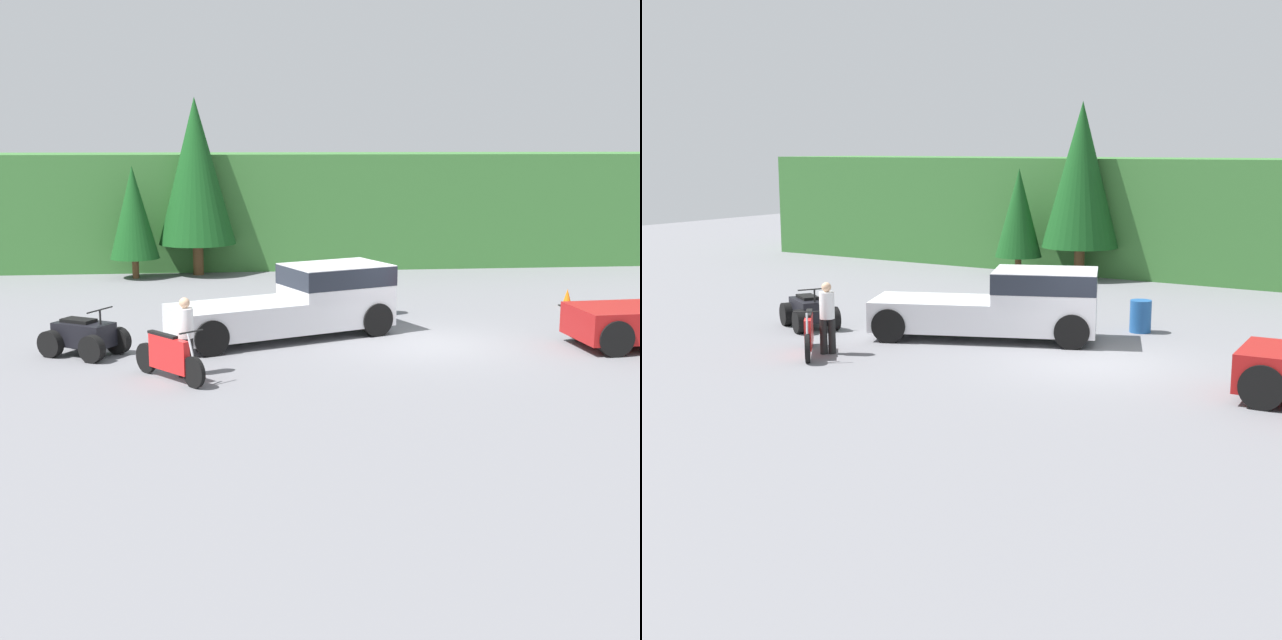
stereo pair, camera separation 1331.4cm
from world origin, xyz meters
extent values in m
plane|color=slate|center=(0.00, 0.00, 0.00)|extent=(80.00, 80.00, 0.00)
cube|color=#387033|center=(0.00, 16.00, 2.27)|extent=(44.00, 6.00, 4.53)
cylinder|color=brown|center=(-8.38, 11.83, 0.38)|extent=(0.25, 0.25, 0.75)
cone|color=#144719|center=(-8.38, 11.83, 2.46)|extent=(1.83, 1.83, 3.42)
cylinder|color=brown|center=(-6.06, 12.48, 0.60)|extent=(0.40, 0.40, 1.20)
cone|color=#144719|center=(-6.06, 12.48, 3.93)|extent=(2.93, 2.93, 5.47)
cube|color=maroon|center=(5.08, -0.83, 0.64)|extent=(3.00, 2.10, 0.79)
cylinder|color=black|center=(4.16, -0.02, 0.45)|extent=(0.91, 0.34, 0.89)
cylinder|color=black|center=(4.27, -1.76, 0.45)|extent=(0.91, 0.34, 0.89)
cube|color=silver|center=(-2.06, 1.60, 1.05)|extent=(3.16, 2.77, 1.61)
cube|color=#1E232D|center=(-2.06, 1.60, 1.58)|extent=(3.19, 2.80, 0.52)
cube|color=silver|center=(-4.76, 0.48, 0.64)|extent=(3.70, 3.00, 0.79)
cylinder|color=black|center=(-1.72, 2.69, 0.45)|extent=(0.93, 0.60, 0.89)
cylinder|color=black|center=(-1.05, 1.07, 0.45)|extent=(0.93, 0.60, 0.89)
cylinder|color=black|center=(-6.04, 0.90, 0.45)|extent=(0.93, 0.60, 0.89)
cylinder|color=black|center=(-5.37, -0.72, 0.45)|extent=(0.93, 0.60, 0.89)
cylinder|color=black|center=(-5.67, -3.50, 0.34)|extent=(0.51, 0.59, 0.68)
cylinder|color=black|center=(-6.77, -2.15, 0.34)|extent=(0.51, 0.59, 0.68)
cube|color=red|center=(-6.22, -2.83, 0.58)|extent=(0.94, 1.10, 0.74)
cylinder|color=#B7B7BC|center=(-5.70, -3.46, 0.77)|extent=(0.24, 0.27, 0.83)
cylinder|color=black|center=(-5.70, -3.46, 1.20)|extent=(0.49, 0.41, 0.04)
cube|color=black|center=(-6.36, -2.66, 0.98)|extent=(0.71, 0.82, 0.06)
cylinder|color=black|center=(-7.61, -0.25, 0.33)|extent=(0.67, 0.52, 0.65)
cylinder|color=black|center=(-8.12, -1.09, 0.33)|extent=(0.67, 0.52, 0.65)
cylinder|color=black|center=(-8.67, 0.39, 0.33)|extent=(0.67, 0.52, 0.65)
cylinder|color=black|center=(-9.18, -0.45, 0.33)|extent=(0.67, 0.52, 0.65)
cube|color=black|center=(-8.39, -0.35, 0.53)|extent=(1.58, 1.37, 0.57)
cylinder|color=black|center=(-7.96, -0.62, 0.99)|extent=(0.07, 0.07, 0.35)
cylinder|color=black|center=(-7.96, -0.62, 1.16)|extent=(0.51, 0.81, 0.04)
cube|color=black|center=(-8.52, -0.28, 0.85)|extent=(0.91, 0.79, 0.08)
cylinder|color=black|center=(-5.80, -2.48, 0.44)|extent=(0.26, 0.26, 0.87)
cylinder|color=black|center=(-5.95, -2.61, 0.44)|extent=(0.26, 0.26, 0.87)
cylinder|color=white|center=(-5.87, -2.54, 1.20)|extent=(0.51, 0.51, 0.65)
sphere|color=tan|center=(-5.87, -2.54, 1.64)|extent=(0.33, 0.33, 0.24)
cube|color=black|center=(5.57, 4.64, 0.01)|extent=(0.42, 0.42, 0.03)
cone|color=orange|center=(5.57, 4.64, 0.28)|extent=(0.32, 0.32, 0.55)
cylinder|color=#1E5193|center=(-0.35, 3.96, 0.44)|extent=(0.58, 0.58, 0.88)
camera|label=1|loc=(-4.88, -21.71, 5.13)|focal=50.00mm
camera|label=2|loc=(8.10, -18.79, 4.93)|focal=50.00mm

